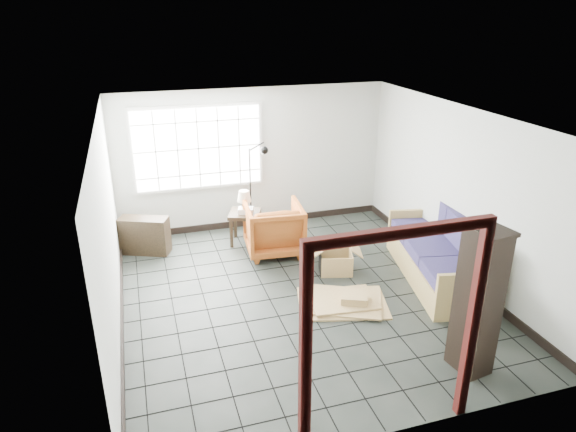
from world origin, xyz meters
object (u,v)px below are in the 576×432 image
object	(u,v)px
futon_sofa	(442,257)
side_table	(245,218)
armchair	(274,226)
tall_shelf	(478,300)

from	to	relation	value
futon_sofa	side_table	world-z (taller)	futon_sofa
futon_sofa	armchair	xyz separation A→B (m)	(-2.19, 1.65, 0.11)
futon_sofa	tall_shelf	size ratio (longest dim) A/B	1.39
futon_sofa	armchair	distance (m)	2.75
tall_shelf	side_table	bearing A→B (deg)	103.33
futon_sofa	armchair	bearing A→B (deg)	154.86
futon_sofa	tall_shelf	bearing A→B (deg)	-101.80
futon_sofa	tall_shelf	distance (m)	2.19
side_table	armchair	bearing A→B (deg)	-53.49
futon_sofa	tall_shelf	world-z (taller)	tall_shelf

